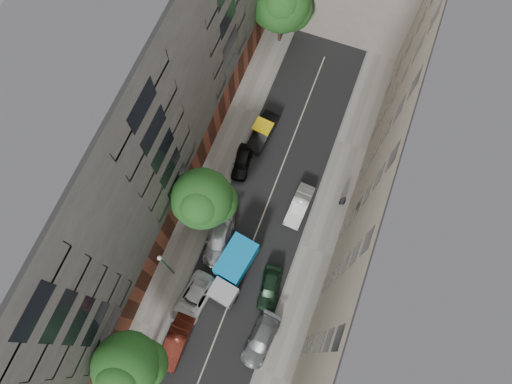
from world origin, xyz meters
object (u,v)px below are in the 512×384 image
at_px(tarp_truck, 233,269).
at_px(car_left_2, 193,300).
at_px(tree_mid, 203,201).
at_px(car_right_1, 261,340).
at_px(pedestrian, 343,201).
at_px(tree_near, 127,368).
at_px(car_left_3, 219,239).
at_px(tree_far, 282,6).
at_px(car_right_3, 299,206).
at_px(lamp_post, 165,264).
at_px(car_right_2, 269,288).
at_px(car_left_1, 176,342).
at_px(car_left_4, 242,162).
at_px(car_left_5, 263,132).

bearing_deg(tarp_truck, car_left_2, -113.56).
bearing_deg(car_left_2, tree_mid, 111.08).
bearing_deg(car_right_1, pedestrian, 84.63).
bearing_deg(tarp_truck, tree_near, -102.37).
bearing_deg(car_left_3, car_left_2, -99.19).
relative_size(tree_far, pedestrian, 4.38).
relative_size(car_right_3, tree_near, 0.52).
bearing_deg(lamp_post, car_right_2, 11.50).
bearing_deg(pedestrian, car_right_3, 7.91).
bearing_deg(car_left_1, car_right_3, 69.39).
bearing_deg(car_right_2, tree_far, 99.60).
height_order(car_left_3, tree_far, tree_far).
bearing_deg(car_left_4, tree_far, 87.84).
xyz_separation_m(car_left_5, car_right_1, (6.46, -17.80, -0.05)).
height_order(car_left_3, car_left_4, car_left_3).
distance_m(car_left_4, lamp_post, 12.33).
distance_m(car_left_2, tree_mid, 8.54).
height_order(car_left_2, car_right_2, car_right_2).
height_order(tree_far, lamp_post, tree_far).
bearing_deg(car_left_4, lamp_post, -106.58).
bearing_deg(tarp_truck, tree_mid, 145.65).
bearing_deg(car_left_1, car_right_2, 50.92).
xyz_separation_m(tarp_truck, car_right_1, (4.20, -4.43, -0.77)).
xyz_separation_m(car_left_5, tree_near, (-1.64, -23.00, 4.89)).
relative_size(car_left_1, car_right_3, 1.09).
height_order(car_left_4, car_left_5, car_left_5).
distance_m(tarp_truck, pedestrian, 11.53).
height_order(tarp_truck, car_left_3, tarp_truck).
bearing_deg(tarp_truck, tree_far, 110.01).
height_order(car_left_2, car_right_1, car_left_2).
bearing_deg(car_right_1, tree_near, -141.48).
height_order(car_left_5, car_right_1, car_left_5).
xyz_separation_m(car_left_1, car_right_2, (5.60, 6.80, -0.07)).
bearing_deg(car_left_5, car_right_1, -64.21).
xyz_separation_m(car_left_4, tree_far, (-1.43, 14.49, 4.64)).
distance_m(car_left_2, car_right_1, 6.53).
bearing_deg(car_left_2, car_left_1, -81.02).
relative_size(car_left_3, tree_mid, 0.69).
height_order(car_left_3, pedestrian, pedestrian).
relative_size(car_left_2, car_left_5, 1.11).
bearing_deg(lamp_post, car_left_3, 57.44).
bearing_deg(car_right_2, car_left_2, -158.58).
xyz_separation_m(car_left_5, car_right_3, (5.67, -5.79, -0.03)).
xyz_separation_m(car_left_3, car_left_4, (-0.79, 7.60, -0.11)).
distance_m(car_left_1, car_right_3, 15.65).
relative_size(car_right_1, tree_near, 0.57).
height_order(car_left_2, pedestrian, pedestrian).
height_order(car_left_5, tree_mid, tree_mid).
relative_size(car_left_3, tree_near, 0.63).
bearing_deg(car_left_2, car_left_5, 98.20).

